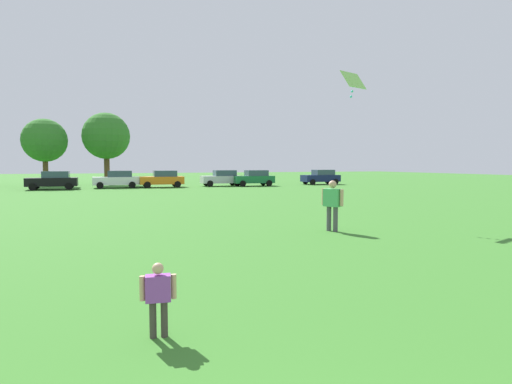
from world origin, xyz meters
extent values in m
plane|color=#387528|center=(0.00, 30.00, 0.00)|extent=(160.00, 160.00, 0.00)
cylinder|color=#3F3833|center=(-0.01, 4.87, 0.25)|extent=(0.09, 0.09, 0.50)
cylinder|color=#3F3833|center=(0.14, 4.85, 0.25)|extent=(0.09, 0.09, 0.50)
cube|color=purple|center=(0.06, 4.86, 0.68)|extent=(0.35, 0.23, 0.35)
cylinder|color=tan|center=(-0.14, 4.89, 0.69)|extent=(0.07, 0.07, 0.33)
cylinder|color=tan|center=(0.27, 4.84, 0.69)|extent=(0.07, 0.07, 0.33)
sphere|color=tan|center=(0.06, 4.86, 0.94)|extent=(0.16, 0.16, 0.16)
cylinder|color=#4C4C51|center=(6.72, 12.00, 0.43)|extent=(0.16, 0.16, 0.87)
cylinder|color=#4C4C51|center=(6.85, 11.78, 0.43)|extent=(0.16, 0.16, 0.87)
cube|color=#4CB266|center=(6.79, 11.89, 1.17)|extent=(0.57, 0.66, 0.61)
cylinder|color=tan|center=(6.61, 12.20, 1.19)|extent=(0.13, 0.13, 0.58)
cylinder|color=tan|center=(6.97, 11.58, 1.19)|extent=(0.13, 0.13, 0.58)
sphere|color=tan|center=(6.79, 11.89, 1.64)|extent=(0.27, 0.27, 0.27)
cube|color=#8CD859|center=(9.16, 14.40, 5.83)|extent=(1.25, 0.87, 0.72)
sphere|color=#3FBFE5|center=(9.16, 14.40, 5.58)|extent=(0.10, 0.10, 0.10)
sphere|color=#3FBFE5|center=(9.11, 14.40, 5.36)|extent=(0.10, 0.10, 0.10)
sphere|color=#3FBFE5|center=(9.06, 14.40, 5.14)|extent=(0.10, 0.10, 0.10)
cube|color=black|center=(-5.43, 41.19, 0.70)|extent=(4.30, 1.80, 0.76)
cube|color=#334756|center=(-5.08, 41.19, 1.38)|extent=(2.24, 1.58, 0.60)
cylinder|color=black|center=(-6.89, 40.29, 0.32)|extent=(0.64, 0.22, 0.64)
cylinder|color=black|center=(-6.89, 42.09, 0.32)|extent=(0.64, 0.22, 0.64)
cylinder|color=black|center=(-3.96, 40.29, 0.32)|extent=(0.64, 0.22, 0.64)
cylinder|color=black|center=(-3.96, 42.09, 0.32)|extent=(0.64, 0.22, 0.64)
cube|color=white|center=(0.14, 41.96, 0.70)|extent=(4.30, 1.80, 0.76)
cube|color=#334756|center=(0.49, 41.96, 1.38)|extent=(2.24, 1.58, 0.60)
cylinder|color=black|center=(-1.32, 41.06, 0.32)|extent=(0.64, 0.22, 0.64)
cylinder|color=black|center=(-1.32, 42.86, 0.32)|extent=(0.64, 0.22, 0.64)
cylinder|color=black|center=(1.61, 41.06, 0.32)|extent=(0.64, 0.22, 0.64)
cylinder|color=black|center=(1.61, 42.86, 0.32)|extent=(0.64, 0.22, 0.64)
cube|color=orange|center=(4.47, 41.59, 0.70)|extent=(4.30, 1.80, 0.76)
cube|color=#334756|center=(4.81, 41.59, 1.38)|extent=(2.24, 1.58, 0.60)
cylinder|color=black|center=(3.01, 40.69, 0.32)|extent=(0.64, 0.22, 0.64)
cylinder|color=black|center=(3.01, 42.49, 0.32)|extent=(0.64, 0.22, 0.64)
cylinder|color=black|center=(5.93, 40.69, 0.32)|extent=(0.64, 0.22, 0.64)
cylinder|color=black|center=(5.93, 42.49, 0.32)|extent=(0.64, 0.22, 0.64)
cube|color=silver|center=(10.77, 41.92, 0.70)|extent=(4.30, 1.80, 0.76)
cube|color=#334756|center=(11.12, 41.92, 1.38)|extent=(2.24, 1.58, 0.60)
cylinder|color=black|center=(9.31, 41.02, 0.32)|extent=(0.64, 0.22, 0.64)
cylinder|color=black|center=(9.31, 42.82, 0.32)|extent=(0.64, 0.22, 0.64)
cylinder|color=black|center=(12.24, 41.02, 0.32)|extent=(0.64, 0.22, 0.64)
cylinder|color=black|center=(12.24, 42.82, 0.32)|extent=(0.64, 0.22, 0.64)
cube|color=#196B38|center=(14.00, 40.91, 0.70)|extent=(4.30, 1.80, 0.76)
cube|color=#334756|center=(14.34, 40.91, 1.38)|extent=(2.24, 1.58, 0.60)
cylinder|color=black|center=(12.53, 40.01, 0.32)|extent=(0.64, 0.22, 0.64)
cylinder|color=black|center=(12.53, 41.81, 0.32)|extent=(0.64, 0.22, 0.64)
cylinder|color=black|center=(15.46, 40.01, 0.32)|extent=(0.64, 0.22, 0.64)
cylinder|color=black|center=(15.46, 41.81, 0.32)|extent=(0.64, 0.22, 0.64)
cube|color=#141E4C|center=(22.41, 41.59, 0.70)|extent=(4.30, 1.80, 0.76)
cube|color=#334756|center=(22.76, 41.59, 1.38)|extent=(2.24, 1.58, 0.60)
cylinder|color=black|center=(20.95, 40.69, 0.32)|extent=(0.64, 0.22, 0.64)
cylinder|color=black|center=(20.95, 42.49, 0.32)|extent=(0.64, 0.22, 0.64)
cylinder|color=black|center=(23.87, 40.69, 0.32)|extent=(0.64, 0.22, 0.64)
cylinder|color=black|center=(23.87, 42.49, 0.32)|extent=(0.64, 0.22, 0.64)
cylinder|color=brown|center=(-6.87, 48.61, 1.45)|extent=(0.54, 0.54, 2.91)
sphere|color=#337528|center=(-6.87, 48.61, 4.86)|extent=(4.59, 4.59, 4.59)
cylinder|color=brown|center=(-0.69, 48.99, 1.64)|extent=(0.60, 0.60, 3.28)
sphere|color=#337528|center=(-0.69, 48.99, 5.49)|extent=(5.18, 5.18, 5.18)
camera|label=1|loc=(-0.53, -0.72, 2.34)|focal=29.07mm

